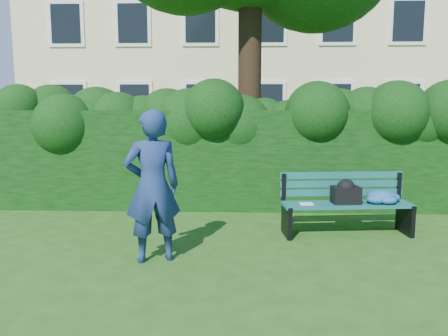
{
  "coord_description": "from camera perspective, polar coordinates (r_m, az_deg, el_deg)",
  "views": [
    {
      "loc": [
        0.25,
        -5.86,
        1.85
      ],
      "look_at": [
        0.0,
        0.6,
        0.95
      ],
      "focal_mm": 35.0,
      "sensor_mm": 36.0,
      "label": 1
    }
  ],
  "objects": [
    {
      "name": "ground",
      "position": [
        6.15,
        -0.22,
        -9.57
      ],
      "size": [
        80.0,
        80.0,
        0.0
      ],
      "primitive_type": "plane",
      "color": "#274916",
      "rests_on": "ground"
    },
    {
      "name": "apartment_building",
      "position": [
        20.28,
        1.57,
        19.72
      ],
      "size": [
        16.0,
        8.08,
        12.0
      ],
      "color": "beige",
      "rests_on": "ground"
    },
    {
      "name": "hedge",
      "position": [
        8.12,
        0.44,
        1.2
      ],
      "size": [
        10.0,
        1.0,
        1.8
      ],
      "color": "black",
      "rests_on": "ground"
    },
    {
      "name": "park_bench",
      "position": [
        6.67,
        16.64,
        -4.08
      ],
      "size": [
        1.91,
        0.75,
        0.89
      ],
      "rotation": [
        0.0,
        0.0,
        0.1
      ],
      "color": "#0E4747",
      "rests_on": "ground"
    },
    {
      "name": "man_reading",
      "position": [
        5.28,
        -9.32,
        -2.39
      ],
      "size": [
        0.78,
        0.64,
        1.83
      ],
      "primitive_type": "imported",
      "rotation": [
        0.0,
        0.0,
        3.49
      ],
      "color": "navy",
      "rests_on": "ground"
    }
  ]
}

